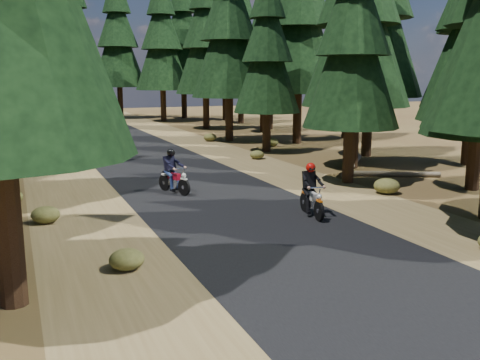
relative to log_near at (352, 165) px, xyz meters
name	(u,v)px	position (x,y,z in m)	size (l,w,h in m)	color
ground	(260,226)	(-8.26, -7.39, -0.16)	(120.00, 120.00, 0.00)	#452F18
road	(204,192)	(-8.26, -2.39, -0.15)	(6.00, 100.00, 0.01)	black
shoulder_l	(77,203)	(-12.86, -2.39, -0.16)	(3.20, 100.00, 0.01)	brown
shoulder_r	(310,183)	(-3.66, -2.39, -0.16)	(3.20, 100.00, 0.01)	brown
pine_forest	(117,17)	(-8.28, 13.66, 7.73)	(34.59, 55.08, 16.32)	black
log_near	(352,165)	(0.00, 0.00, 0.00)	(0.32, 0.32, 5.72)	#4C4233
log_far	(393,174)	(0.33, -2.59, -0.04)	(0.24, 0.24, 3.99)	#4C4233
understory_shrubs	(222,175)	(-6.81, -0.51, 0.10)	(15.79, 28.90, 0.58)	#474C1E
rider_lead	(312,199)	(-6.32, -6.99, 0.40)	(0.84, 1.92, 1.65)	silver
rider_follow	(174,179)	(-9.33, -2.10, 0.39)	(1.17, 1.92, 1.65)	maroon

